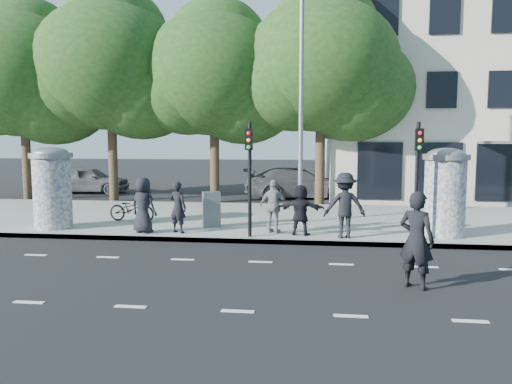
# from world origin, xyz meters

# --- Properties ---
(ground) EXTENTS (120.00, 120.00, 0.00)m
(ground) POSITION_xyz_m (0.00, 0.00, 0.00)
(ground) COLOR black
(ground) RESTS_ON ground
(sidewalk) EXTENTS (40.00, 8.00, 0.15)m
(sidewalk) POSITION_xyz_m (0.00, 7.50, 0.07)
(sidewalk) COLOR gray
(sidewalk) RESTS_ON ground
(curb) EXTENTS (40.00, 0.10, 0.16)m
(curb) POSITION_xyz_m (0.00, 3.55, 0.07)
(curb) COLOR slate
(curb) RESTS_ON ground
(lane_dash_near) EXTENTS (32.00, 0.12, 0.01)m
(lane_dash_near) POSITION_xyz_m (0.00, -2.20, 0.00)
(lane_dash_near) COLOR silver
(lane_dash_near) RESTS_ON ground
(lane_dash_far) EXTENTS (32.00, 0.12, 0.01)m
(lane_dash_far) POSITION_xyz_m (0.00, 1.40, 0.00)
(lane_dash_far) COLOR silver
(lane_dash_far) RESTS_ON ground
(ad_column_left) EXTENTS (1.36, 1.36, 2.65)m
(ad_column_left) POSITION_xyz_m (-7.20, 4.50, 1.54)
(ad_column_left) COLOR beige
(ad_column_left) RESTS_ON sidewalk
(ad_column_right) EXTENTS (1.36, 1.36, 2.65)m
(ad_column_right) POSITION_xyz_m (5.20, 4.70, 1.54)
(ad_column_right) COLOR beige
(ad_column_right) RESTS_ON sidewalk
(traffic_pole_near) EXTENTS (0.22, 0.31, 3.40)m
(traffic_pole_near) POSITION_xyz_m (-0.60, 3.79, 2.23)
(traffic_pole_near) COLOR black
(traffic_pole_near) RESTS_ON sidewalk
(traffic_pole_far) EXTENTS (0.22, 0.31, 3.40)m
(traffic_pole_far) POSITION_xyz_m (4.20, 3.79, 2.23)
(traffic_pole_far) COLOR black
(traffic_pole_far) RESTS_ON sidewalk
(street_lamp) EXTENTS (0.25, 0.93, 8.00)m
(street_lamp) POSITION_xyz_m (0.80, 6.63, 4.79)
(street_lamp) COLOR slate
(street_lamp) RESTS_ON sidewalk
(tree_far_left) EXTENTS (7.20, 7.20, 9.26)m
(tree_far_left) POSITION_xyz_m (-13.00, 12.50, 6.19)
(tree_far_left) COLOR #38281C
(tree_far_left) RESTS_ON ground
(tree_mid_left) EXTENTS (7.20, 7.20, 9.57)m
(tree_mid_left) POSITION_xyz_m (-8.50, 12.50, 6.50)
(tree_mid_left) COLOR #38281C
(tree_mid_left) RESTS_ON ground
(tree_near_left) EXTENTS (6.80, 6.80, 8.97)m
(tree_near_left) POSITION_xyz_m (-3.50, 12.70, 6.06)
(tree_near_left) COLOR #38281C
(tree_near_left) RESTS_ON ground
(tree_center) EXTENTS (7.00, 7.00, 9.30)m
(tree_center) POSITION_xyz_m (1.50, 12.30, 6.31)
(tree_center) COLOR #38281C
(tree_center) RESTS_ON ground
(building) EXTENTS (20.30, 15.85, 12.00)m
(building) POSITION_xyz_m (12.00, 19.99, 5.99)
(building) COLOR beige
(building) RESTS_ON ground
(ped_a) EXTENTS (0.97, 0.78, 1.73)m
(ped_a) POSITION_xyz_m (-3.97, 4.04, 1.02)
(ped_a) COLOR black
(ped_a) RESTS_ON sidewalk
(ped_b) EXTENTS (0.69, 0.58, 1.61)m
(ped_b) POSITION_xyz_m (-2.90, 4.17, 0.95)
(ped_b) COLOR black
(ped_b) RESTS_ON sidewalk
(ped_d) EXTENTS (1.34, 0.90, 1.93)m
(ped_d) POSITION_xyz_m (2.20, 4.04, 1.12)
(ped_d) COLOR black
(ped_d) RESTS_ON sidewalk
(ped_e) EXTENTS (1.10, 0.83, 1.67)m
(ped_e) POSITION_xyz_m (0.07, 4.53, 0.98)
(ped_e) COLOR gray
(ped_e) RESTS_ON sidewalk
(ped_f) EXTENTS (1.49, 0.70, 1.55)m
(ped_f) POSITION_xyz_m (0.90, 4.27, 0.92)
(ped_f) COLOR black
(ped_f) RESTS_ON sidewalk
(man_road) EXTENTS (0.88, 0.82, 2.02)m
(man_road) POSITION_xyz_m (3.43, -0.36, 1.01)
(man_road) COLOR black
(man_road) RESTS_ON ground
(bicycle) EXTENTS (0.79, 1.77, 0.90)m
(bicycle) POSITION_xyz_m (-5.12, 6.06, 0.60)
(bicycle) COLOR black
(bicycle) RESTS_ON sidewalk
(cabinet_left) EXTENTS (0.67, 0.58, 1.17)m
(cabinet_left) POSITION_xyz_m (-2.10, 5.36, 0.73)
(cabinet_left) COLOR slate
(cabinet_left) RESTS_ON sidewalk
(cabinet_right) EXTENTS (0.52, 0.40, 1.03)m
(cabinet_right) POSITION_xyz_m (5.09, 4.39, 0.66)
(cabinet_right) COLOR slate
(cabinet_right) RESTS_ON sidewalk
(car_left) EXTENTS (2.08, 4.49, 1.49)m
(car_left) POSITION_xyz_m (-11.35, 15.81, 0.75)
(car_left) COLOR #585A60
(car_left) RESTS_ON ground
(car_right) EXTENTS (3.61, 5.81, 1.57)m
(car_right) POSITION_xyz_m (0.39, 14.78, 0.79)
(car_right) COLOR #4A4D51
(car_right) RESTS_ON ground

